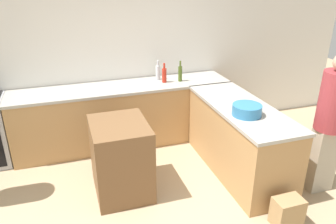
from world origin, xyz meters
TOP-DOWN VIEW (x-y plane):
  - ground_plane at (0.00, 0.00)m, footprint 14.00×14.00m
  - wall_back at (0.00, 2.24)m, footprint 8.00×0.06m
  - counter_back at (0.00, 1.88)m, footprint 3.21×0.69m
  - counter_peninsula at (1.26, 0.65)m, footprint 0.69×1.83m
  - island_table at (-0.28, 0.68)m, footprint 0.64×0.77m
  - mixing_bowl at (1.17, 0.38)m, footprint 0.34×0.34m
  - olive_oil_bottle at (0.87, 1.83)m, footprint 0.06×0.06m
  - hot_sauce_bottle at (0.63, 1.85)m, footprint 0.07×0.07m
  - vinegar_bottle_clear at (0.58, 2.01)m, footprint 0.07×0.07m
  - person_at_peninsula at (2.01, -0.03)m, footprint 0.34×0.34m
  - paper_bag at (1.25, -0.45)m, footprint 0.31×0.21m

SIDE VIEW (x-z plane):
  - ground_plane at x=0.00m, z-range 0.00..0.00m
  - paper_bag at x=1.25m, z-range 0.00..0.32m
  - island_table at x=-0.28m, z-range 0.00..0.90m
  - counter_back at x=0.00m, z-range 0.00..0.93m
  - counter_peninsula at x=1.26m, z-range 0.00..0.93m
  - person_at_peninsula at x=2.01m, z-range 0.07..1.76m
  - mixing_bowl at x=1.17m, z-range 0.93..1.06m
  - hot_sauce_bottle at x=0.63m, z-range 0.90..1.19m
  - vinegar_bottle_clear at x=0.58m, z-range 0.90..1.20m
  - olive_oil_bottle at x=0.87m, z-range 0.90..1.21m
  - wall_back at x=0.00m, z-range 0.00..2.70m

